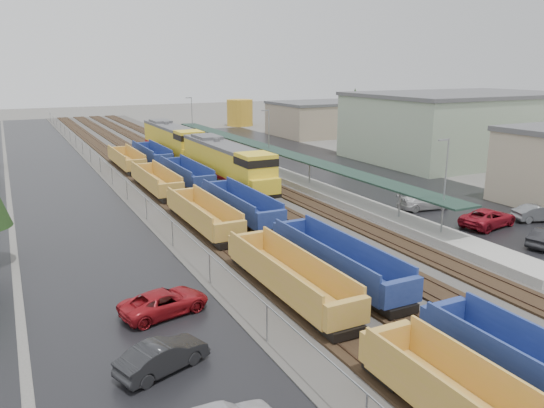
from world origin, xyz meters
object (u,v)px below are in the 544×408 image
at_px(well_string_yellow, 238,242).
at_px(well_string_blue, 280,230).
at_px(storage_tank, 240,113).
at_px(parked_car_east_e, 537,213).
at_px(locomotive_lead, 227,163).
at_px(parked_car_east_b, 488,218).
at_px(locomotive_trail, 173,140).
at_px(parked_car_east_c, 423,202).
at_px(parked_car_west_b, 163,356).
at_px(parked_car_west_c, 165,302).

relative_size(well_string_yellow, well_string_blue, 0.97).
distance_m(storage_tank, parked_car_east_e, 82.81).
bearing_deg(well_string_blue, locomotive_lead, 79.03).
height_order(storage_tank, parked_car_east_b, storage_tank).
bearing_deg(parked_car_east_b, well_string_yellow, 73.12).
relative_size(well_string_blue, storage_tank, 15.35).
relative_size(locomotive_trail, well_string_yellow, 0.25).
distance_m(locomotive_lead, locomotive_trail, 21.00).
bearing_deg(parked_car_east_c, parked_car_east_e, -133.66).
distance_m(parked_car_east_b, parked_car_east_e, 5.25).
bearing_deg(well_string_blue, parked_car_west_b, -134.26).
distance_m(storage_tank, parked_car_east_c, 76.15).
relative_size(parked_car_west_b, parked_car_east_b, 0.77).
xyz_separation_m(well_string_blue, storage_tank, (30.32, 77.78, 1.78)).
xyz_separation_m(parked_car_west_b, parked_car_east_c, (29.50, 15.94, 0.03)).
relative_size(storage_tank, parked_car_east_e, 1.36).
bearing_deg(parked_car_east_e, parked_car_west_b, 118.74).
bearing_deg(locomotive_trail, parked_car_east_e, -67.75).
distance_m(locomotive_lead, storage_tank, 62.91).
distance_m(well_string_yellow, parked_car_west_c, 9.59).
xyz_separation_m(locomotive_lead, well_string_yellow, (-8.00, -21.86, -1.48)).
bearing_deg(parked_car_east_e, locomotive_trail, 37.75).
height_order(well_string_blue, parked_car_west_b, well_string_blue).
relative_size(locomotive_trail, parked_car_east_e, 5.10).
bearing_deg(parked_car_west_b, locomotive_trail, -36.96).
relative_size(well_string_blue, parked_car_east_e, 20.89).
xyz_separation_m(locomotive_trail, parked_car_east_b, (13.74, -45.57, -1.85)).
bearing_deg(parked_car_east_e, parked_car_west_c, 110.45).
xyz_separation_m(well_string_yellow, parked_car_west_c, (-7.12, -6.40, -0.46)).
xyz_separation_m(storage_tank, parked_car_east_e, (-7.38, -82.45, -2.22)).
bearing_deg(storage_tank, well_string_blue, -111.30).
relative_size(locomotive_lead, parked_car_east_c, 4.38).
xyz_separation_m(well_string_yellow, parked_car_west_b, (-8.73, -11.85, -0.44)).
distance_m(well_string_yellow, well_string_blue, 4.18).
height_order(locomotive_lead, parked_car_west_b, locomotive_lead).
height_order(well_string_yellow, parked_car_east_c, well_string_yellow).
height_order(locomotive_lead, well_string_blue, locomotive_lead).
height_order(locomotive_trail, parked_car_east_b, locomotive_trail).
bearing_deg(parked_car_east_e, well_string_blue, 93.99).
relative_size(parked_car_west_b, parked_car_east_c, 0.85).
relative_size(locomotive_lead, locomotive_trail, 1.00).
distance_m(locomotive_trail, storage_tank, 44.71).
xyz_separation_m(well_string_yellow, parked_car_east_b, (21.74, -2.71, -0.37)).
distance_m(parked_car_west_c, parked_car_east_b, 29.10).
height_order(well_string_yellow, parked_car_west_b, well_string_yellow).
relative_size(parked_car_east_b, parked_car_east_c, 1.10).
bearing_deg(parked_car_west_c, well_string_blue, -67.84).
relative_size(storage_tank, parked_car_east_b, 1.06).
bearing_deg(locomotive_lead, parked_car_east_e, -53.19).
height_order(locomotive_lead, well_string_yellow, locomotive_lead).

